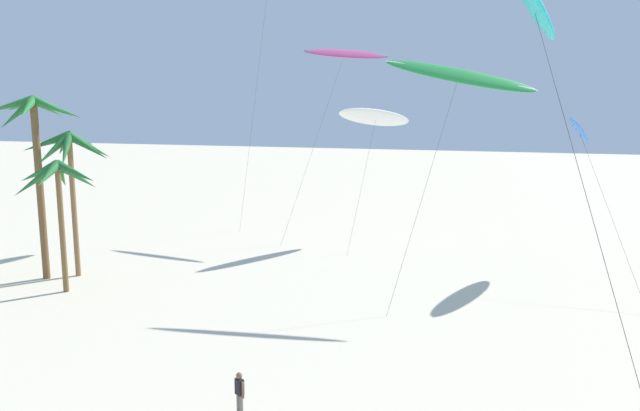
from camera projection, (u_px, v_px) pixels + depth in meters
name	position (u px, v px, depth m)	size (l,w,h in m)	color
palm_tree_2	(35.00, 129.00, 34.90)	(5.40, 5.18, 11.03)	brown
palm_tree_3	(70.00, 154.00, 35.87)	(5.03, 5.12, 8.93)	olive
palm_tree_4	(57.00, 182.00, 32.84)	(5.38, 5.03, 7.50)	brown
flying_kite_0	(376.00, 117.00, 45.18)	(5.21, 9.20, 10.69)	white
flying_kite_3	(533.00, 4.00, 18.16)	(4.89, 12.07, 14.78)	#19B2B7
flying_kite_4	(344.00, 54.00, 48.47)	(7.89, 8.74, 15.45)	#EA5193
flying_kite_8	(579.00, 131.00, 36.88)	(4.15, 11.20, 10.13)	blue
flying_kite_9	(459.00, 76.00, 32.97)	(8.49, 6.94, 13.41)	green
person_foreground_walker	(240.00, 393.00, 19.97)	(0.44, 0.33, 1.65)	slate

